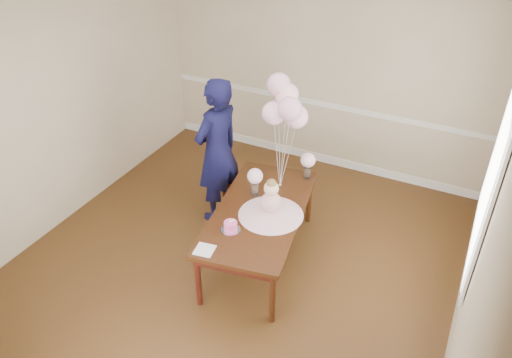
% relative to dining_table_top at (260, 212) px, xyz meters
% --- Properties ---
extents(floor, '(4.50, 5.00, 0.00)m').
position_rel_dining_table_top_xyz_m(floor, '(-0.19, -0.24, -0.64)').
color(floor, '#361F0D').
rests_on(floor, ground).
extents(ceiling, '(4.50, 5.00, 0.02)m').
position_rel_dining_table_top_xyz_m(ceiling, '(-0.19, -0.24, 2.06)').
color(ceiling, silver).
rests_on(ceiling, wall_back).
extents(wall_back, '(4.50, 0.02, 2.70)m').
position_rel_dining_table_top_xyz_m(wall_back, '(-0.19, 2.26, 0.71)').
color(wall_back, tan).
rests_on(wall_back, floor).
extents(wall_left, '(0.02, 5.00, 2.70)m').
position_rel_dining_table_top_xyz_m(wall_left, '(-2.44, -0.24, 0.71)').
color(wall_left, tan).
rests_on(wall_left, floor).
extents(wall_right, '(0.02, 5.00, 2.70)m').
position_rel_dining_table_top_xyz_m(wall_right, '(2.06, -0.24, 0.71)').
color(wall_right, tan).
rests_on(wall_right, floor).
extents(chair_rail_trim, '(4.50, 0.02, 0.07)m').
position_rel_dining_table_top_xyz_m(chair_rail_trim, '(-0.19, 2.25, 0.26)').
color(chair_rail_trim, silver).
rests_on(chair_rail_trim, wall_back).
extents(baseboard_trim, '(4.50, 0.02, 0.12)m').
position_rel_dining_table_top_xyz_m(baseboard_trim, '(-0.19, 2.25, -0.58)').
color(baseboard_trim, white).
rests_on(baseboard_trim, floor).
extents(window_frame, '(0.02, 1.66, 1.56)m').
position_rel_dining_table_top_xyz_m(window_frame, '(2.03, 0.26, 0.91)').
color(window_frame, white).
rests_on(window_frame, wall_right).
extents(window_blinds, '(0.01, 1.50, 1.40)m').
position_rel_dining_table_top_xyz_m(window_blinds, '(2.02, 0.26, 0.91)').
color(window_blinds, white).
rests_on(window_blinds, wall_right).
extents(dining_table_top, '(1.16, 1.89, 0.04)m').
position_rel_dining_table_top_xyz_m(dining_table_top, '(0.00, 0.00, 0.00)').
color(dining_table_top, black).
rests_on(dining_table_top, table_leg_fl).
extents(table_apron, '(1.06, 1.79, 0.09)m').
position_rel_dining_table_top_xyz_m(table_apron, '(0.00, -0.00, -0.07)').
color(table_apron, black).
rests_on(table_apron, table_leg_fl).
extents(table_leg_fl, '(0.07, 0.07, 0.62)m').
position_rel_dining_table_top_xyz_m(table_leg_fl, '(-0.24, -0.86, -0.33)').
color(table_leg_fl, black).
rests_on(table_leg_fl, floor).
extents(table_leg_fr, '(0.07, 0.07, 0.62)m').
position_rel_dining_table_top_xyz_m(table_leg_fr, '(0.50, -0.74, -0.33)').
color(table_leg_fr, black).
rests_on(table_leg_fr, floor).
extents(table_leg_bl, '(0.07, 0.07, 0.62)m').
position_rel_dining_table_top_xyz_m(table_leg_bl, '(-0.50, 0.74, -0.33)').
color(table_leg_bl, black).
rests_on(table_leg_bl, floor).
extents(table_leg_br, '(0.07, 0.07, 0.62)m').
position_rel_dining_table_top_xyz_m(table_leg_br, '(0.24, 0.86, -0.33)').
color(table_leg_br, black).
rests_on(table_leg_br, floor).
extents(baby_skirt, '(0.77, 0.77, 0.09)m').
position_rel_dining_table_top_xyz_m(baby_skirt, '(0.14, -0.02, 0.07)').
color(baby_skirt, '#E0A5B7').
rests_on(baby_skirt, dining_table_top).
extents(baby_torso, '(0.21, 0.21, 0.21)m').
position_rel_dining_table_top_xyz_m(baby_torso, '(0.14, -0.02, 0.18)').
color(baby_torso, pink).
rests_on(baby_torso, baby_skirt).
extents(baby_head, '(0.15, 0.15, 0.15)m').
position_rel_dining_table_top_xyz_m(baby_head, '(0.14, -0.02, 0.35)').
color(baby_head, beige).
rests_on(baby_head, baby_torso).
extents(baby_hair, '(0.11, 0.11, 0.11)m').
position_rel_dining_table_top_xyz_m(baby_hair, '(0.14, -0.02, 0.40)').
color(baby_hair, brown).
rests_on(baby_hair, baby_head).
extents(cake_platter, '(0.22, 0.22, 0.01)m').
position_rel_dining_table_top_xyz_m(cake_platter, '(-0.11, -0.42, 0.03)').
color(cake_platter, silver).
rests_on(cake_platter, dining_table_top).
extents(birthday_cake, '(0.15, 0.15, 0.09)m').
position_rel_dining_table_top_xyz_m(birthday_cake, '(-0.11, -0.42, 0.07)').
color(birthday_cake, '#ED4A96').
rests_on(birthday_cake, cake_platter).
extents(cake_flower_a, '(0.03, 0.03, 0.03)m').
position_rel_dining_table_top_xyz_m(cake_flower_a, '(-0.11, -0.42, 0.13)').
color(cake_flower_a, white).
rests_on(cake_flower_a, birthday_cake).
extents(cake_flower_b, '(0.03, 0.03, 0.03)m').
position_rel_dining_table_top_xyz_m(cake_flower_b, '(-0.09, -0.40, 0.13)').
color(cake_flower_b, white).
rests_on(cake_flower_b, birthday_cake).
extents(rose_vase_near, '(0.10, 0.10, 0.14)m').
position_rel_dining_table_top_xyz_m(rose_vase_near, '(-0.17, 0.24, 0.09)').
color(rose_vase_near, white).
rests_on(rose_vase_near, dining_table_top).
extents(roses_near, '(0.17, 0.17, 0.17)m').
position_rel_dining_table_top_xyz_m(roses_near, '(-0.17, 0.24, 0.25)').
color(roses_near, white).
rests_on(roses_near, rose_vase_near).
extents(rose_vase_far, '(0.10, 0.10, 0.14)m').
position_rel_dining_table_top_xyz_m(rose_vase_far, '(0.21, 0.80, 0.09)').
color(rose_vase_far, white).
rests_on(rose_vase_far, dining_table_top).
extents(roses_far, '(0.17, 0.17, 0.17)m').
position_rel_dining_table_top_xyz_m(roses_far, '(0.21, 0.80, 0.25)').
color(roses_far, '#F5CEDA').
rests_on(roses_far, rose_vase_far).
extents(napkin, '(0.20, 0.20, 0.01)m').
position_rel_dining_table_top_xyz_m(napkin, '(-0.18, -0.79, 0.03)').
color(napkin, white).
rests_on(napkin, dining_table_top).
extents(balloon_weight, '(0.04, 0.04, 0.02)m').
position_rel_dining_table_top_xyz_m(balloon_weight, '(0.01, 0.49, 0.03)').
color(balloon_weight, silver).
rests_on(balloon_weight, dining_table_top).
extents(balloon_a, '(0.25, 0.25, 0.25)m').
position_rel_dining_table_top_xyz_m(balloon_a, '(-0.08, 0.48, 0.91)').
color(balloon_a, '#FFB4D3').
rests_on(balloon_a, balloon_ribbon_a).
extents(balloon_b, '(0.25, 0.25, 0.25)m').
position_rel_dining_table_top_xyz_m(balloon_b, '(0.10, 0.46, 1.00)').
color(balloon_b, '#E7A3C4').
rests_on(balloon_b, balloon_ribbon_b).
extents(balloon_c, '(0.25, 0.25, 0.25)m').
position_rel_dining_table_top_xyz_m(balloon_c, '(0.01, 0.58, 1.08)').
color(balloon_c, '#FBB2BF').
rests_on(balloon_c, balloon_ribbon_c).
extents(balloon_d, '(0.25, 0.25, 0.25)m').
position_rel_dining_table_top_xyz_m(balloon_d, '(-0.08, 0.59, 1.17)').
color(balloon_d, '#DE9DBA').
rests_on(balloon_d, balloon_ribbon_d).
extents(balloon_e, '(0.25, 0.25, 0.25)m').
position_rel_dining_table_top_xyz_m(balloon_e, '(0.13, 0.59, 0.86)').
color(balloon_e, '#FFB4D1').
rests_on(balloon_e, balloon_ribbon_e).
extents(balloon_ribbon_a, '(0.08, 0.02, 0.74)m').
position_rel_dining_table_top_xyz_m(balloon_ribbon_a, '(-0.03, 0.49, 0.40)').
color(balloon_ribbon_a, white).
rests_on(balloon_ribbon_a, balloon_weight).
extents(balloon_ribbon_b, '(0.10, 0.03, 0.83)m').
position_rel_dining_table_top_xyz_m(balloon_ribbon_b, '(0.06, 0.48, 0.45)').
color(balloon_ribbon_b, white).
rests_on(balloon_ribbon_b, balloon_weight).
extents(balloon_ribbon_c, '(0.01, 0.09, 0.92)m').
position_rel_dining_table_top_xyz_m(balloon_ribbon_c, '(0.01, 0.54, 0.49)').
color(balloon_ribbon_c, silver).
rests_on(balloon_ribbon_c, balloon_weight).
extents(balloon_ribbon_d, '(0.09, 0.08, 1.00)m').
position_rel_dining_table_top_xyz_m(balloon_ribbon_d, '(-0.03, 0.54, 0.54)').
color(balloon_ribbon_d, white).
rests_on(balloon_ribbon_d, balloon_weight).
extents(balloon_ribbon_e, '(0.11, 0.08, 0.69)m').
position_rel_dining_table_top_xyz_m(balloon_ribbon_e, '(0.07, 0.54, 0.38)').
color(balloon_ribbon_e, white).
rests_on(balloon_ribbon_e, balloon_weight).
extents(dining_chair_seat, '(0.49, 0.49, 0.05)m').
position_rel_dining_table_top_xyz_m(dining_chair_seat, '(-0.61, 0.72, -0.23)').
color(dining_chair_seat, '#34160E').
rests_on(dining_chair_seat, chair_leg_fl).
extents(chair_leg_fl, '(0.04, 0.04, 0.40)m').
position_rel_dining_table_top_xyz_m(chair_leg_fl, '(-0.73, 0.52, -0.44)').
color(chair_leg_fl, '#3D1310').
rests_on(chair_leg_fl, floor).
extents(chair_leg_fr, '(0.04, 0.04, 0.40)m').
position_rel_dining_table_top_xyz_m(chair_leg_fr, '(-0.41, 0.60, -0.44)').
color(chair_leg_fr, '#3E1B11').
rests_on(chair_leg_fr, floor).
extents(chair_leg_bl, '(0.04, 0.04, 0.40)m').
position_rel_dining_table_top_xyz_m(chair_leg_bl, '(-0.81, 0.84, -0.44)').
color(chair_leg_bl, '#391E0F').
rests_on(chair_leg_bl, floor).
extents(chair_leg_br, '(0.04, 0.04, 0.40)m').
position_rel_dining_table_top_xyz_m(chair_leg_br, '(-0.49, 0.92, -0.44)').
color(chair_leg_br, '#3A1C0F').
rests_on(chair_leg_br, floor).
extents(chair_back_post_l, '(0.04, 0.04, 0.52)m').
position_rel_dining_table_top_xyz_m(chair_back_post_l, '(-0.75, 0.52, 0.04)').
color(chair_back_post_l, '#3E1411').
rests_on(chair_back_post_l, dining_chair_seat).
extents(chair_back_post_r, '(0.04, 0.04, 0.52)m').
position_rel_dining_table_top_xyz_m(chair_back_post_r, '(-0.83, 0.84, 0.04)').
color(chair_back_post_r, '#321D0D').
rests_on(chair_back_post_r, dining_chair_seat).
extents(chair_slat_low, '(0.12, 0.36, 0.05)m').
position_rel_dining_table_top_xyz_m(chair_slat_low, '(-0.79, 0.68, -0.07)').
color(chair_slat_low, '#32180D').
rests_on(chair_slat_low, dining_chair_seat).
extents(chair_slat_mid, '(0.12, 0.36, 0.05)m').
position_rel_dining_table_top_xyz_m(chair_slat_mid, '(-0.79, 0.68, 0.08)').
color(chair_slat_mid, '#37170F').
rests_on(chair_slat_mid, dining_chair_seat).
extents(chair_slat_top, '(0.12, 0.36, 0.05)m').
position_rel_dining_table_top_xyz_m(chair_slat_top, '(-0.79, 0.68, 0.22)').
color(chair_slat_top, '#3E2010').
rests_on(chair_slat_top, dining_chair_seat).
extents(woman, '(0.58, 0.74, 1.79)m').
position_rel_dining_table_top_xyz_m(woman, '(-0.79, 0.51, 0.25)').
color(woman, black).
rests_on(woman, floor).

